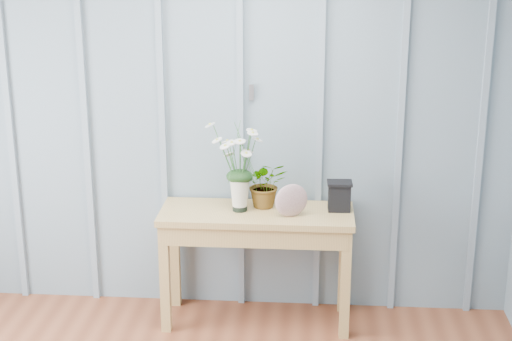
# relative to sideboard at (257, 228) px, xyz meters

# --- Properties ---
(room_shell) EXTENTS (4.00, 4.50, 2.50)m
(room_shell) POSITION_rel_sideboard_xyz_m (-0.37, -1.08, 1.35)
(room_shell) COLOR gray
(room_shell) RESTS_ON ground
(sideboard) EXTENTS (1.20, 0.45, 0.75)m
(sideboard) POSITION_rel_sideboard_xyz_m (0.00, 0.00, 0.00)
(sideboard) COLOR tan
(sideboard) RESTS_ON ground
(daisy_vase) EXTENTS (0.41, 0.31, 0.58)m
(daisy_vase) POSITION_rel_sideboard_xyz_m (-0.10, 0.01, 0.48)
(daisy_vase) COLOR black
(daisy_vase) RESTS_ON sideboard
(spider_plant) EXTENTS (0.29, 0.26, 0.30)m
(spider_plant) POSITION_rel_sideboard_xyz_m (0.05, 0.09, 0.26)
(spider_plant) COLOR black
(spider_plant) RESTS_ON sideboard
(felt_disc_vessel) EXTENTS (0.21, 0.13, 0.21)m
(felt_disc_vessel) POSITION_rel_sideboard_xyz_m (0.22, -0.08, 0.22)
(felt_disc_vessel) COLOR #7D4153
(felt_disc_vessel) RESTS_ON sideboard
(carved_box) EXTENTS (0.16, 0.12, 0.19)m
(carved_box) POSITION_rel_sideboard_xyz_m (0.51, 0.05, 0.21)
(carved_box) COLOR black
(carved_box) RESTS_ON sideboard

